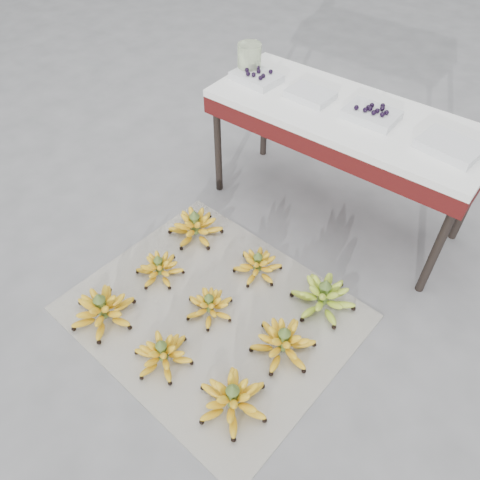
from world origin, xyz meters
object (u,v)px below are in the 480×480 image
Objects in this scene: tray_left at (310,95)px; glass_jar at (249,59)px; newspaper_mat at (213,312)px; tray_right at (371,114)px; bunch_mid_center at (210,306)px; bunch_front_center at (163,354)px; bunch_front_right at (233,399)px; vendor_table at (346,124)px; bunch_mid_right at (283,342)px; bunch_front_left at (103,310)px; tray_far_left at (256,77)px; tray_far_right at (450,146)px; bunch_back_center at (258,265)px; bunch_mid_left at (159,268)px; bunch_back_left at (195,226)px; bunch_back_right at (323,296)px.

glass_jar reaches higher than tray_left.
newspaper_mat is 1.20m from tray_right.
bunch_front_center is at bearing -90.81° from bunch_mid_center.
newspaper_mat is 1.34m from glass_jar.
vendor_table reaches higher than bunch_front_right.
tray_left reaches higher than bunch_mid_right.
bunch_front_left is (-0.38, -0.33, 0.07)m from newspaper_mat.
tray_far_right is (1.03, 0.00, -0.00)m from tray_far_left.
tray_far_left is at bearing -177.25° from tray_right.
bunch_front_right is 0.73m from bunch_back_center.
bunch_front_right reaches higher than bunch_back_center.
tray_left is at bearing 98.58° from bunch_front_left.
tray_left reaches higher than bunch_mid_left.
bunch_mid_center is 0.39m from bunch_mid_right.
bunch_front_center is at bearing -81.18° from bunch_back_left.
bunch_front_left is 1.48m from vendor_table.
tray_right is 1.56× the size of glass_jar.
vendor_table reaches higher than bunch_mid_left.
bunch_mid_left is 1.27× the size of bunch_mid_center.
bunch_front_center is 2.07× the size of glass_jar.
newspaper_mat is at bearing -21.70° from bunch_mid_left.
bunch_mid_right is 1.22m from tray_left.
bunch_mid_center is at bearing 61.23° from bunch_front_left.
bunch_mid_left is 0.74m from bunch_mid_right.
bunch_front_right is at bearing -68.81° from tray_left.
tray_far_right is (0.97, 1.27, 0.61)m from bunch_front_left.
glass_jar is (-0.16, 0.97, 0.69)m from bunch_mid_left.
bunch_back_right is (0.01, 0.32, 0.00)m from bunch_mid_right.
vendor_table is (0.09, 1.30, 0.53)m from bunch_front_center.
bunch_front_right is 1.03× the size of bunch_mid_left.
tray_left reaches higher than bunch_front_center.
bunch_front_right is (0.75, 0.03, -0.00)m from bunch_front_left.
bunch_back_center is at bearing 162.17° from bunch_back_right.
bunch_mid_left is at bearing 174.43° from bunch_mid_center.
tray_left is at bearing 94.99° from bunch_mid_center.
tray_left reaches higher than vendor_table.
bunch_back_left is at bearing 143.93° from bunch_front_right.
bunch_front_center is 0.32m from bunch_mid_center.
bunch_front_left is 0.50m from bunch_mid_center.
bunch_back_right is at bearing 91.80° from bunch_front_right.
tray_right reaches higher than bunch_front_left.
bunch_front_right reaches higher than bunch_mid_left.
tray_left reaches higher than bunch_back_left.
vendor_table reaches higher than bunch_front_left.
tray_far_left is (-0.47, 0.60, 0.63)m from bunch_back_center.
newspaper_mat is at bearing -122.06° from tray_far_right.
vendor_table is at bearing 106.52° from bunch_front_right.
newspaper_mat is 0.54m from bunch_back_left.
bunch_front_left is 1.01× the size of bunch_back_left.
bunch_back_right is at bearing 42.25° from newspaper_mat.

